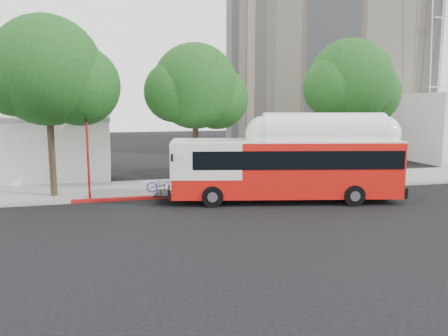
% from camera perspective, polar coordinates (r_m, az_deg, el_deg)
% --- Properties ---
extents(ground, '(120.00, 120.00, 0.00)m').
position_cam_1_polar(ground, '(21.02, 2.09, -5.71)').
color(ground, black).
rests_on(ground, ground).
extents(sidewalk, '(60.00, 5.00, 0.15)m').
position_cam_1_polar(sidewalk, '(27.15, -1.80, -2.29)').
color(sidewalk, gray).
rests_on(sidewalk, ground).
extents(curb_strip, '(60.00, 0.30, 0.15)m').
position_cam_1_polar(curb_strip, '(24.67, -0.48, -3.39)').
color(curb_strip, gray).
rests_on(curb_strip, ground).
extents(red_curb_segment, '(10.00, 0.32, 0.16)m').
position_cam_1_polar(red_curb_segment, '(24.14, -7.43, -3.71)').
color(red_curb_segment, maroon).
rests_on(red_curb_segment, ground).
extents(street_tree_left, '(6.67, 5.80, 9.74)m').
position_cam_1_polar(street_tree_left, '(25.28, -20.99, 11.23)').
color(street_tree_left, '#2D2116').
rests_on(street_tree_left, ground).
extents(street_tree_mid, '(5.75, 5.00, 8.62)m').
position_cam_1_polar(street_tree_mid, '(26.12, -2.94, 10.14)').
color(street_tree_mid, '#2D2116').
rests_on(street_tree_mid, ground).
extents(street_tree_right, '(6.21, 5.40, 9.18)m').
position_cam_1_polar(street_tree_right, '(29.63, 16.85, 10.28)').
color(street_tree_right, '#2D2116').
rests_on(street_tree_right, ground).
extents(transit_bus, '(12.83, 5.03, 3.74)m').
position_cam_1_polar(transit_bus, '(23.09, 8.19, -0.08)').
color(transit_bus, red).
rests_on(transit_bus, ground).
extents(signal_pole, '(0.12, 0.42, 4.40)m').
position_cam_1_polar(signal_pole, '(23.89, -17.33, 1.14)').
color(signal_pole, '#A61114').
rests_on(signal_pole, ground).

